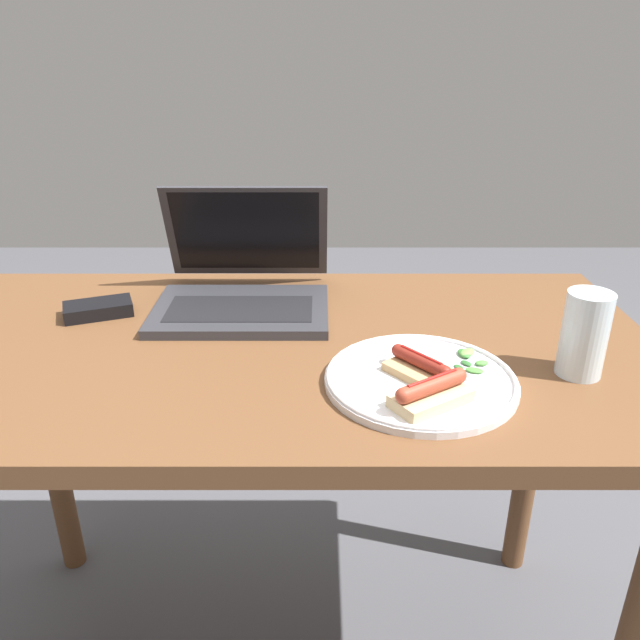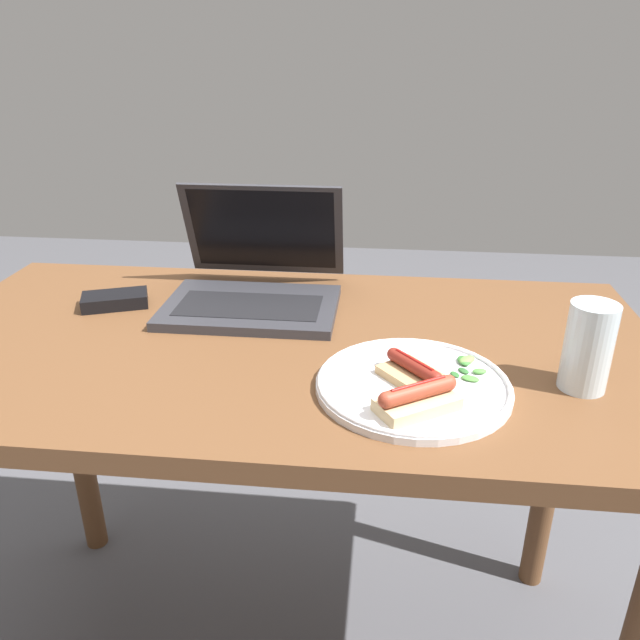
% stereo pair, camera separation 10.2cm
% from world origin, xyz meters
% --- Properties ---
extents(desk, '(1.31, 0.70, 0.78)m').
position_xyz_m(desk, '(0.00, 0.00, 0.67)').
color(desk, brown).
rests_on(desk, ground_plane).
extents(laptop, '(0.33, 0.31, 0.22)m').
position_xyz_m(laptop, '(-0.08, 0.16, 0.82)').
color(laptop, '#2D2D33').
rests_on(laptop, desk).
extents(plate, '(0.29, 0.29, 0.02)m').
position_xyz_m(plate, '(0.22, -0.15, 0.78)').
color(plate, silver).
rests_on(plate, desk).
extents(sausage_toast_left, '(0.13, 0.11, 0.04)m').
position_xyz_m(sausage_toast_left, '(0.22, -0.22, 0.80)').
color(sausage_toast_left, '#D6B784').
rests_on(sausage_toast_left, plate).
extents(sausage_toast_middle, '(0.12, 0.12, 0.04)m').
position_xyz_m(sausage_toast_middle, '(0.22, -0.14, 0.80)').
color(sausage_toast_middle, tan).
rests_on(sausage_toast_middle, plate).
extents(salad_pile, '(0.06, 0.09, 0.01)m').
position_xyz_m(salad_pile, '(0.31, -0.09, 0.79)').
color(salad_pile, '#2D662D').
rests_on(salad_pile, plate).
extents(drinking_glass, '(0.07, 0.07, 0.14)m').
position_xyz_m(drinking_glass, '(0.47, -0.11, 0.84)').
color(drinking_glass, silver).
rests_on(drinking_glass, desk).
extents(external_drive, '(0.14, 0.11, 0.03)m').
position_xyz_m(external_drive, '(-0.35, 0.12, 0.79)').
color(external_drive, black).
rests_on(external_drive, desk).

